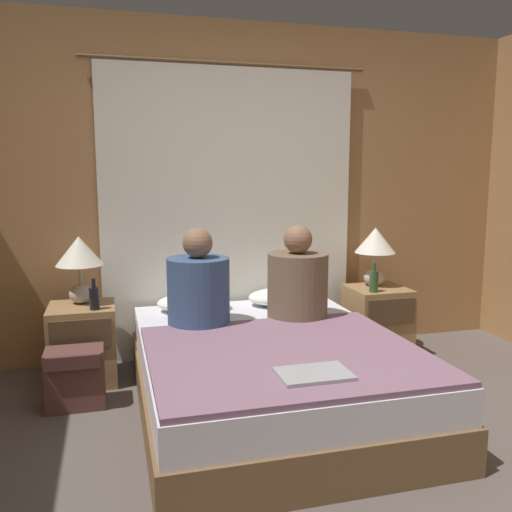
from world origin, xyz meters
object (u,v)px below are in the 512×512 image
nightstand_left (83,344)px  person_right_in_bed (298,283)px  pillow_right (282,297)px  nightstand_right (377,321)px  person_left_in_bed (198,288)px  beer_bottle_on_right_stand (374,281)px  backpack_on_floor (75,374)px  bed (269,374)px  lamp_right (375,246)px  laptop_on_bed (314,374)px  lamp_left (79,257)px  pillow_left (193,302)px  beer_bottle_on_left_stand (94,298)px

nightstand_left → person_right_in_bed: (1.39, -0.35, 0.41)m
pillow_right → nightstand_right: bearing=-4.0°
nightstand_left → nightstand_right: size_ratio=1.00×
pillow_right → person_right_in_bed: 0.45m
person_left_in_bed → beer_bottle_on_right_stand: (1.34, 0.23, -0.07)m
backpack_on_floor → bed: bearing=-15.7°
lamp_right → laptop_on_bed: lamp_right is taller
nightstand_right → laptop_on_bed: nightstand_right is taller
nightstand_right → pillow_right: bearing=176.0°
person_left_in_bed → laptop_on_bed: person_left_in_bed is taller
lamp_left → pillow_left: size_ratio=0.89×
lamp_right → beer_bottle_on_left_stand: lamp_right is taller
pillow_right → beer_bottle_on_right_stand: size_ratio=2.34×
nightstand_right → backpack_on_floor: (-2.21, -0.41, -0.06)m
bed → lamp_right: lamp_right is taller
person_left_in_bed → beer_bottle_on_left_stand: bearing=160.5°
pillow_left → beer_bottle_on_right_stand: bearing=-7.8°
lamp_right → beer_bottle_on_left_stand: bearing=-174.5°
backpack_on_floor → person_left_in_bed: bearing=4.1°
person_right_in_bed → beer_bottle_on_right_stand: person_right_in_bed is taller
nightstand_right → backpack_on_floor: bearing=-169.5°
pillow_left → person_left_in_bed: person_left_in_bed is taller
person_right_in_bed → laptop_on_bed: (-0.29, -1.06, -0.21)m
nightstand_right → person_right_in_bed: size_ratio=0.83×
beer_bottle_on_right_stand → backpack_on_floor: 2.16m
nightstand_right → person_right_in_bed: bearing=-155.8°
nightstand_right → beer_bottle_on_right_stand: beer_bottle_on_right_stand is taller
person_right_in_bed → beer_bottle_on_left_stand: 1.33m
nightstand_left → pillow_left: bearing=4.0°
bed → person_right_in_bed: size_ratio=3.15×
person_right_in_bed → backpack_on_floor: (-1.42, -0.05, -0.47)m
pillow_right → beer_bottle_on_left_stand: beer_bottle_on_left_stand is taller
lamp_left → backpack_on_floor: size_ratio=1.27×
pillow_left → person_left_in_bed: 0.45m
beer_bottle_on_left_stand → laptop_on_bed: 1.64m
bed → person_right_in_bed: person_right_in_bed is taller
bed → laptop_on_bed: laptop_on_bed is taller
lamp_right → pillow_right: bearing=-178.2°
backpack_on_floor → pillow_left: bearing=30.3°
person_right_in_bed → beer_bottle_on_right_stand: 0.72m
nightstand_left → backpack_on_floor: (-0.03, -0.41, -0.06)m
lamp_left → backpack_on_floor: 0.80m
pillow_right → laptop_on_bed: pillow_right is taller
pillow_right → laptop_on_bed: 1.50m
bed → lamp_left: 1.49m
pillow_left → beer_bottle_on_left_stand: size_ratio=2.51×
nightstand_right → beer_bottle_on_right_stand: size_ratio=2.40×
bed → person_left_in_bed: bearing=134.1°
nightstand_right → lamp_right: 0.58m
bed → laptop_on_bed: (0.01, -0.69, 0.26)m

